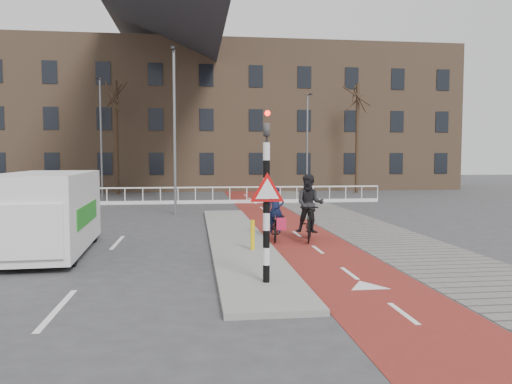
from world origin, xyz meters
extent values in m
plane|color=#38383A|center=(0.00, 0.00, 0.00)|extent=(120.00, 120.00, 0.00)
cube|color=maroon|center=(1.50, 10.00, 0.01)|extent=(2.50, 60.00, 0.01)
cube|color=slate|center=(4.30, 10.00, 0.01)|extent=(3.00, 60.00, 0.01)
cube|color=gray|center=(-0.70, 4.00, 0.06)|extent=(1.80, 16.00, 0.12)
cylinder|color=black|center=(-0.60, -2.00, 1.56)|extent=(0.14, 0.14, 2.88)
imported|color=black|center=(-0.60, -2.00, 3.40)|extent=(0.13, 0.16, 0.80)
cylinder|color=#FF0C05|center=(-0.60, -2.14, 3.58)|extent=(0.11, 0.02, 0.11)
cylinder|color=yellow|center=(-0.46, 1.63, 0.54)|extent=(0.12, 0.12, 0.83)
imported|color=black|center=(0.55, 3.79, 0.44)|extent=(0.85, 1.72, 0.86)
imported|color=#0F1736|center=(0.55, 3.79, 1.00)|extent=(0.60, 0.45, 1.50)
cube|color=#C31B44|center=(0.64, 3.25, 0.61)|extent=(0.34, 0.25, 0.37)
imported|color=black|center=(1.63, 3.61, 0.62)|extent=(1.08, 2.10, 1.21)
imported|color=black|center=(1.63, 3.61, 1.20)|extent=(1.08, 0.94, 1.90)
cube|color=silver|center=(-6.12, 2.36, 1.21)|extent=(2.38, 5.38, 2.11)
cube|color=#1E8A20|center=(-7.19, 2.36, 1.11)|extent=(0.19, 3.38, 0.55)
cube|color=#1E8A20|center=(-5.05, 2.36, 1.11)|extent=(0.19, 3.38, 0.55)
cube|color=black|center=(-6.12, 0.07, 1.61)|extent=(1.90, 0.15, 0.90)
cylinder|color=black|center=(-5.13, 0.62, 0.37)|extent=(0.30, 0.75, 0.74)
cylinder|color=black|center=(-7.11, 4.11, 0.37)|extent=(0.30, 0.75, 0.74)
cylinder|color=black|center=(-5.32, 4.20, 0.37)|extent=(0.30, 0.75, 0.74)
cube|color=silver|center=(-5.00, 17.00, 0.95)|extent=(28.00, 0.08, 0.08)
cube|color=silver|center=(-5.00, 17.00, 0.10)|extent=(28.00, 0.10, 0.20)
cube|color=#7F6047|center=(-3.00, 32.00, 6.00)|extent=(46.00, 10.00, 12.00)
cylinder|color=black|center=(-7.65, 25.33, 4.10)|extent=(0.28, 0.28, 8.21)
cylinder|color=black|center=(10.22, 24.60, 4.12)|extent=(0.27, 0.27, 8.24)
cylinder|color=slate|center=(-2.95, 11.54, 3.82)|extent=(0.12, 0.12, 7.64)
cylinder|color=slate|center=(-8.09, 21.68, 3.91)|extent=(0.12, 0.12, 7.82)
cylinder|color=slate|center=(5.79, 22.13, 3.55)|extent=(0.12, 0.12, 7.10)
camera|label=1|loc=(-2.07, -12.06, 2.70)|focal=35.00mm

